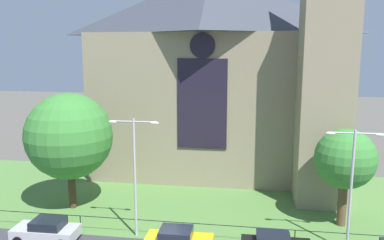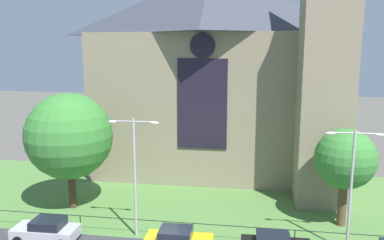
{
  "view_description": "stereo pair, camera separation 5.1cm",
  "coord_description": "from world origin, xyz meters",
  "px_view_note": "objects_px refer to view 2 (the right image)",
  "views": [
    {
      "loc": [
        4.61,
        -21.31,
        12.32
      ],
      "look_at": [
        0.16,
        8.0,
        7.06
      ],
      "focal_mm": 36.34,
      "sensor_mm": 36.0,
      "label": 1
    },
    {
      "loc": [
        4.66,
        -21.3,
        12.32
      ],
      "look_at": [
        0.16,
        8.0,
        7.06
      ],
      "focal_mm": 36.34,
      "sensor_mm": 36.0,
      "label": 2
    }
  ],
  "objects_px": {
    "parked_car_silver": "(46,230)",
    "streetlamp_near": "(134,162)",
    "church_building": "(217,72)",
    "tree_right_near": "(345,159)",
    "tree_left_near": "(69,136)",
    "streetlamp_far": "(352,175)"
  },
  "relations": [
    {
      "from": "tree_left_near",
      "to": "parked_car_silver",
      "type": "distance_m",
      "value": 7.58
    },
    {
      "from": "church_building",
      "to": "tree_left_near",
      "type": "relative_size",
      "value": 2.83
    },
    {
      "from": "tree_right_near",
      "to": "parked_car_silver",
      "type": "xyz_separation_m",
      "value": [
        -19.67,
        -5.41,
        -4.13
      ]
    },
    {
      "from": "church_building",
      "to": "tree_left_near",
      "type": "bearing_deg",
      "value": -132.07
    },
    {
      "from": "church_building",
      "to": "parked_car_silver",
      "type": "xyz_separation_m",
      "value": [
        -9.58,
        -17.09,
        -9.53
      ]
    },
    {
      "from": "tree_right_near",
      "to": "tree_left_near",
      "type": "height_order",
      "value": "tree_left_near"
    },
    {
      "from": "parked_car_silver",
      "to": "church_building",
      "type": "bearing_deg",
      "value": -120.24
    },
    {
      "from": "tree_right_near",
      "to": "streetlamp_near",
      "type": "height_order",
      "value": "streetlamp_near"
    },
    {
      "from": "tree_right_near",
      "to": "parked_car_silver",
      "type": "relative_size",
      "value": 1.67
    },
    {
      "from": "tree_right_near",
      "to": "streetlamp_near",
      "type": "bearing_deg",
      "value": -164.89
    },
    {
      "from": "tree_right_near",
      "to": "streetlamp_near",
      "type": "xyz_separation_m",
      "value": [
        -14.07,
        -3.8,
        0.26
      ]
    },
    {
      "from": "streetlamp_near",
      "to": "streetlamp_far",
      "type": "distance_m",
      "value": 13.61
    },
    {
      "from": "parked_car_silver",
      "to": "tree_right_near",
      "type": "bearing_deg",
      "value": -165.59
    },
    {
      "from": "parked_car_silver",
      "to": "streetlamp_near",
      "type": "bearing_deg",
      "value": -164.9
    },
    {
      "from": "tree_left_near",
      "to": "tree_right_near",
      "type": "bearing_deg",
      "value": -0.42
    },
    {
      "from": "tree_right_near",
      "to": "streetlamp_near",
      "type": "relative_size",
      "value": 0.88
    },
    {
      "from": "tree_left_near",
      "to": "parked_car_silver",
      "type": "bearing_deg",
      "value": -81.55
    },
    {
      "from": "tree_right_near",
      "to": "parked_car_silver",
      "type": "bearing_deg",
      "value": -164.62
    },
    {
      "from": "parked_car_silver",
      "to": "streetlamp_far",
      "type": "bearing_deg",
      "value": -176.16
    },
    {
      "from": "church_building",
      "to": "tree_right_near",
      "type": "distance_m",
      "value": 16.35
    },
    {
      "from": "streetlamp_near",
      "to": "tree_left_near",
      "type": "bearing_deg",
      "value": 148.47
    },
    {
      "from": "church_building",
      "to": "streetlamp_near",
      "type": "relative_size",
      "value": 3.23
    }
  ]
}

